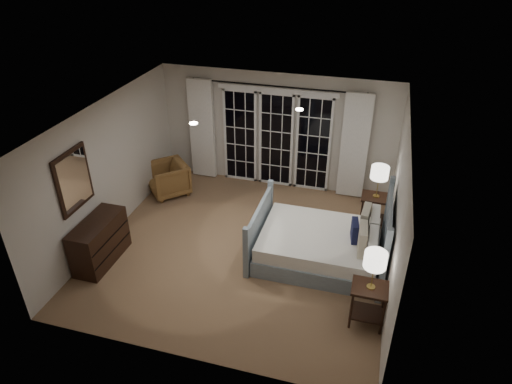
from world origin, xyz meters
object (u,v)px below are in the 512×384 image
(armchair, at_px, (168,179))
(dresser, at_px, (100,241))
(lamp_left, at_px, (375,260))
(bed, at_px, (323,244))
(lamp_right, at_px, (380,173))
(nightstand_right, at_px, (374,207))
(nightstand_left, at_px, (369,299))

(armchair, xyz_separation_m, dresser, (-0.13, -2.41, 0.05))
(lamp_left, bearing_deg, bed, 123.38)
(bed, xyz_separation_m, dresser, (-3.65, -1.05, 0.08))
(lamp_right, xyz_separation_m, dresser, (-4.42, -2.30, -0.78))
(lamp_left, distance_m, lamp_right, 2.52)
(bed, relative_size, armchair, 2.80)
(lamp_right, xyz_separation_m, armchair, (-4.29, 0.11, -0.82))
(nightstand_right, relative_size, armchair, 0.87)
(bed, distance_m, nightstand_right, 1.48)
(nightstand_left, height_order, nightstand_right, nightstand_right)
(bed, xyz_separation_m, lamp_left, (0.84, -1.27, 0.83))
(bed, height_order, lamp_left, lamp_left)
(bed, xyz_separation_m, nightstand_right, (0.78, 1.25, 0.13))
(bed, height_order, armchair, bed)
(lamp_left, height_order, lamp_right, lamp_right)
(dresser, bearing_deg, nightstand_right, 27.47)
(lamp_left, bearing_deg, lamp_right, 91.34)
(nightstand_right, height_order, dresser, dresser)
(bed, bearing_deg, lamp_right, 58.20)
(dresser, bearing_deg, bed, 16.02)
(bed, bearing_deg, nightstand_left, -56.62)
(bed, relative_size, lamp_right, 3.52)
(lamp_left, xyz_separation_m, lamp_right, (-0.06, 2.52, 0.02))
(lamp_left, relative_size, armchair, 0.77)
(nightstand_left, bearing_deg, armchair, 148.87)
(nightstand_left, distance_m, lamp_right, 2.62)
(armchair, relative_size, dresser, 0.69)
(nightstand_right, bearing_deg, lamp_right, 14.04)
(bed, xyz_separation_m, armchair, (-3.52, 1.36, 0.03))
(nightstand_left, xyz_separation_m, nightstand_right, (-0.06, 2.52, 0.00))
(dresser, bearing_deg, lamp_right, 27.47)
(nightstand_left, xyz_separation_m, armchair, (-4.35, 2.63, -0.09))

